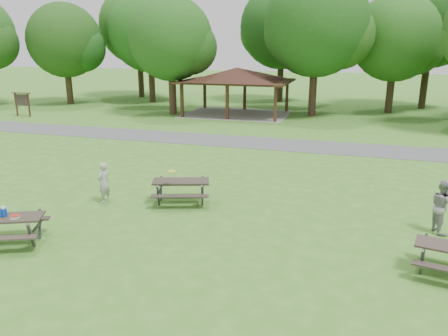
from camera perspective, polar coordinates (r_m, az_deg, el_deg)
ground at (r=13.13m, az=-9.43°, el=-9.77°), size 160.00×160.00×0.00m
asphalt_path at (r=25.75m, az=4.35°, el=3.31°), size 120.00×3.20×0.02m
pavilion at (r=35.89m, az=1.68°, el=11.88°), size 8.60×7.01×3.76m
notice_board at (r=38.46m, az=-24.89°, el=8.08°), size 1.60×0.30×1.88m
tree_row_b at (r=44.65m, az=-19.96°, el=15.13°), size 7.14×6.80×9.28m
tree_row_c at (r=44.03m, az=-9.55°, el=16.97°), size 8.19×7.80×10.67m
tree_row_d at (r=36.03m, az=-6.81°, el=16.10°), size 6.93×6.60×9.27m
tree_row_e at (r=35.73m, az=12.13°, el=17.50°), size 8.40×8.00×11.02m
tree_row_f at (r=39.15m, az=21.60°, el=15.23°), size 7.35×7.00×9.55m
tree_deep_a at (r=48.52m, az=-11.01°, el=17.50°), size 8.40×8.00×11.38m
tree_deep_b at (r=44.19m, az=7.72°, el=17.49°), size 8.40×8.00×11.13m
tree_deep_c at (r=42.98m, az=25.68°, el=16.92°), size 8.82×8.40×11.90m
picnic_table_middle at (r=15.99m, az=-5.64°, el=-2.32°), size 2.44×2.18×0.88m
frisbee_in_flight at (r=15.26m, az=-6.82°, el=-0.41°), size 0.33×0.33×0.02m
frisbee_thrower at (r=16.51m, az=-15.44°, el=-1.86°), size 0.43×0.60×1.52m
frisbee_catcher at (r=15.01m, az=26.63°, el=-4.52°), size 0.86×0.97×1.67m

